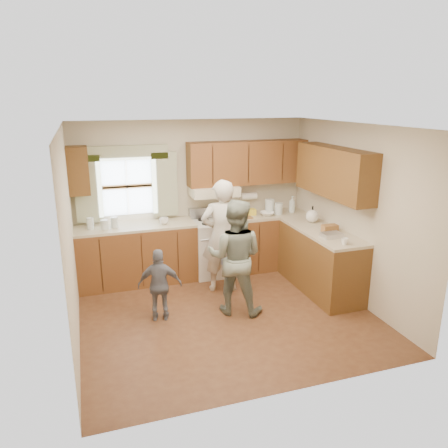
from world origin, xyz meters
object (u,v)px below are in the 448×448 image
object	(u,v)px
woman_right	(235,257)
woman_left	(222,236)
stove	(216,246)
child	(160,285)

from	to	relation	value
woman_right	woman_left	bearing A→B (deg)	-64.24
stove	woman_right	size ratio (longest dim) A/B	0.68
stove	woman_right	xyz separation A→B (m)	(-0.16, -1.38, 0.32)
stove	woman_left	world-z (taller)	woman_left
stove	woman_right	distance (m)	1.43
stove	woman_left	distance (m)	0.77
woman_right	child	size ratio (longest dim) A/B	1.61
woman_left	woman_right	bearing A→B (deg)	95.88
stove	woman_right	world-z (taller)	woman_right
woman_left	woman_right	world-z (taller)	woman_left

